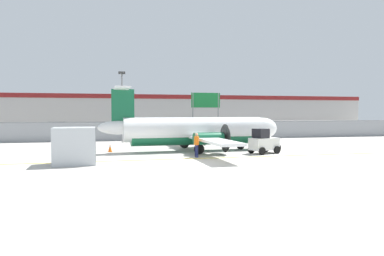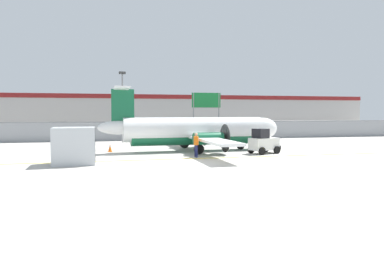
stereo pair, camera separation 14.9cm
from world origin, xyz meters
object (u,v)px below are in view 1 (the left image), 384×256
Objects in this scene: cargo_container at (75,146)px; parked_car_1 at (94,128)px; parked_car_2 at (126,127)px; traffic_cone_far_left at (110,148)px; highway_sign at (206,104)px; ground_crew_worker at (197,144)px; parked_car_4 at (183,126)px; traffic_cone_near_right at (201,144)px; baggage_tug at (264,142)px; parked_car_3 at (158,126)px; commuter_airplane at (198,131)px; parked_car_0 at (56,127)px; parked_car_5 at (218,127)px; apron_light_pole at (122,101)px; traffic_cone_near_left at (244,143)px; parked_car_6 at (247,126)px.

cargo_container reaches higher than parked_car_1.
traffic_cone_far_left is at bearing 91.09° from parked_car_2.
ground_crew_worker is at bearing -107.01° from highway_sign.
ground_crew_worker and parked_car_4 have the same top height.
parked_car_2 is at bearing 85.24° from traffic_cone_far_left.
cargo_container is 12.43m from traffic_cone_near_right.
baggage_tug is 0.60× the size of parked_car_3.
commuter_airplane is 3.74× the size of parked_car_0.
parked_car_3 is at bearing 2.50° from parked_car_4.
apron_light_pole reaches higher than parked_car_5.
traffic_cone_near_left is 0.09× the size of apron_light_pole.
parked_car_6 is at bearing 51.59° from ground_crew_worker.
parked_car_2 is 0.79× the size of highway_sign.
baggage_tug reaches higher than ground_crew_worker.
parked_car_1 is (-14.47, 22.33, 0.58)m from traffic_cone_near_left.
highway_sign is at bearing 53.44° from parked_car_6.
cargo_container is 34.39m from parked_car_3.
traffic_cone_near_right is 0.15× the size of parked_car_5.
ground_crew_worker is at bearing 65.69° from parked_car_6.
parked_car_5 is (4.69, 26.95, 0.04)m from baggage_tug.
baggage_tug is 0.60× the size of parked_car_6.
traffic_cone_near_right is at bearing 63.16° from parked_car_6.
ground_crew_worker is (-1.05, -3.89, -0.65)m from commuter_airplane.
commuter_airplane is 6.27× the size of baggage_tug.
baggage_tug reaches higher than parked_car_0.
highway_sign is (4.33, 13.71, 2.54)m from commuter_airplane.
traffic_cone_near_right is at bearing 62.24° from ground_crew_worker.
parked_car_0 is (-6.37, 33.46, -0.21)m from cargo_container.
traffic_cone_near_left and traffic_cone_far_left have the same top height.
apron_light_pole is (3.11, 14.52, 3.20)m from cargo_container.
commuter_airplane is 5.71m from traffic_cone_near_left.
parked_car_2 is 1.02× the size of parked_car_4.
baggage_tug reaches higher than parked_car_6.
parked_car_6 is (15.72, 29.94, -0.06)m from ground_crew_worker.
parked_car_6 is at bearing -170.21° from parked_car_2.
parked_car_0 and parked_car_6 have the same top height.
parked_car_6 is at bearing 175.07° from parked_car_3.
commuter_airplane reaches higher than baggage_tug.
baggage_tug is 30.69m from parked_car_6.
highway_sign is (4.15, -14.12, 3.24)m from parked_car_3.
highway_sign is at bearing 51.79° from cargo_container.
parked_car_4 is 10.56m from parked_car_6.
ground_crew_worker is at bearing -107.90° from commuter_airplane.
baggage_tug is 4.00× the size of traffic_cone_near_left.
commuter_airplane reaches higher than traffic_cone_near_right.
traffic_cone_near_left and traffic_cone_near_right have the same top height.
traffic_cone_near_left is 11.97m from traffic_cone_far_left.
parked_car_4 is at bearing 90.27° from highway_sign.
parked_car_0 is 21.45m from apron_light_pole.
highway_sign is (13.87, -11.20, 3.24)m from parked_car_1.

